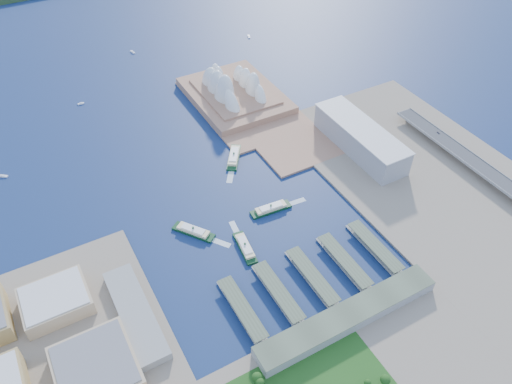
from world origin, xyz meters
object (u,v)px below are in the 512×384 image
ferry_b (234,156)px  ferry_d (271,207)px  opera_house (235,81)px  ferry_c (245,246)px  car_c (438,133)px  toaster_building (360,138)px  ferry_a (193,230)px

ferry_b → ferry_d: ferry_b is taller
opera_house → ferry_c: 313.06m
car_c → ferry_c: bearing=-172.4°
ferry_c → opera_house: bearing=-107.9°
opera_house → car_c: bearing=-50.1°
toaster_building → car_c: 115.47m
toaster_building → ferry_d: size_ratio=3.02×
ferry_a → ferry_d: bearing=-42.8°
opera_house → ferry_a: opera_house is taller
ferry_a → ferry_b: (104.13, 99.67, 0.28)m
toaster_building → ferry_b: size_ratio=2.84×
opera_house → toaster_building: 219.62m
ferry_b → ferry_c: (-63.09, -150.03, -0.47)m
toaster_building → ferry_d: 172.73m
ferry_c → ferry_d: 68.50m
car_c → ferry_a: bearing=179.1°
toaster_building → ferry_d: (-166.48, -43.29, -15.65)m
ferry_a → ferry_b: bearing=7.7°
ferry_b → car_c: car_c is taller
opera_house → car_c: (199.00, -237.79, -16.52)m
toaster_building → ferry_a: toaster_building is taller
opera_house → ferry_b: 151.81m
ferry_b → ferry_d: size_ratio=1.06×
opera_house → ferry_d: opera_house is taller
ferry_a → ferry_c: (41.04, -50.35, -0.19)m
opera_house → ferry_d: (-76.48, -243.29, -27.15)m
ferry_c → ferry_d: (56.42, 38.85, 0.16)m
toaster_building → ferry_c: toaster_building is taller
ferry_a → ferry_c: 64.96m
ferry_c → ferry_b: bearing=-105.4°
ferry_a → car_c: (372.94, -6.00, 10.59)m
ferry_a → ferry_b: ferry_b is taller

